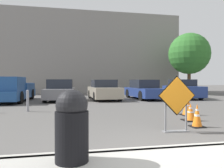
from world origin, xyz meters
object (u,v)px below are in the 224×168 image
(traffic_cone_second, at_px, (190,112))
(trash_bin, at_px, (72,125))
(parked_car_third, at_px, (144,90))
(bollard_nearest, at_px, (28,100))
(road_closed_sign, at_px, (177,101))
(traffic_cone_third, at_px, (188,106))
(parked_car_second, at_px, (104,90))
(traffic_cone_nearest, at_px, (197,116))
(parked_car_nearest, at_px, (60,91))
(parked_car_fourth, at_px, (183,90))
(pickup_truck, at_px, (11,91))

(traffic_cone_second, height_order, trash_bin, trash_bin)
(parked_car_third, height_order, bollard_nearest, parked_car_third)
(road_closed_sign, xyz_separation_m, traffic_cone_third, (1.80, 2.54, -0.46))
(traffic_cone_third, distance_m, parked_car_second, 8.06)
(road_closed_sign, bearing_deg, parked_car_second, 91.85)
(traffic_cone_second, distance_m, parked_car_second, 9.03)
(traffic_cone_nearest, relative_size, parked_car_second, 0.16)
(parked_car_nearest, height_order, parked_car_third, parked_car_nearest)
(trash_bin, bearing_deg, parked_car_fourth, 54.74)
(parked_car_nearest, bearing_deg, pickup_truck, 12.95)
(parked_car_third, distance_m, bollard_nearest, 9.18)
(traffic_cone_third, relative_size, parked_car_fourth, 0.19)
(parked_car_fourth, bearing_deg, parked_car_second, 1.97)
(pickup_truck, height_order, bollard_nearest, pickup_truck)
(parked_car_nearest, bearing_deg, parked_car_fourth, -177.88)
(traffic_cone_nearest, distance_m, traffic_cone_second, 1.05)
(pickup_truck, bearing_deg, traffic_cone_third, 141.64)
(traffic_cone_second, relative_size, parked_car_second, 0.14)
(traffic_cone_nearest, xyz_separation_m, traffic_cone_third, (0.91, 2.09, 0.04))
(road_closed_sign, relative_size, parked_car_nearest, 0.34)
(trash_bin, xyz_separation_m, bollard_nearest, (-1.84, 6.84, -0.18))
(traffic_cone_second, relative_size, traffic_cone_third, 0.76)
(traffic_cone_second, xyz_separation_m, traffic_cone_third, (0.54, 1.11, 0.09))
(parked_car_nearest, height_order, trash_bin, parked_car_nearest)
(traffic_cone_nearest, height_order, trash_bin, trash_bin)
(trash_bin, distance_m, bollard_nearest, 7.09)
(parked_car_fourth, distance_m, bollard_nearest, 11.76)
(traffic_cone_second, xyz_separation_m, bollard_nearest, (-5.89, 3.41, 0.23))
(traffic_cone_second, bearing_deg, parked_car_nearest, 117.98)
(parked_car_nearest, distance_m, trash_bin, 12.27)
(traffic_cone_nearest, bearing_deg, parked_car_second, 97.08)
(parked_car_nearest, bearing_deg, parked_car_second, -176.50)
(parked_car_nearest, bearing_deg, parked_car_third, -177.13)
(road_closed_sign, distance_m, parked_car_nearest, 10.80)
(traffic_cone_second, xyz_separation_m, pickup_truck, (-7.79, 8.24, 0.44))
(parked_car_nearest, bearing_deg, bollard_nearest, 79.85)
(traffic_cone_nearest, height_order, parked_car_nearest, parked_car_nearest)
(parked_car_second, bearing_deg, trash_bin, 76.66)
(pickup_truck, bearing_deg, parked_car_nearest, -167.25)
(parked_car_fourth, xyz_separation_m, bollard_nearest, (-10.47, -5.36, -0.17))
(parked_car_fourth, bearing_deg, traffic_cone_third, 65.10)
(bollard_nearest, bearing_deg, parked_car_fourth, 27.12)
(traffic_cone_third, xyz_separation_m, bollard_nearest, (-6.43, 2.30, 0.13))
(road_closed_sign, distance_m, bollard_nearest, 6.70)
(trash_bin, height_order, bollard_nearest, trash_bin)
(parked_car_second, bearing_deg, bollard_nearest, 49.78)
(parked_car_nearest, relative_size, parked_car_fourth, 1.06)
(road_closed_sign, xyz_separation_m, parked_car_nearest, (-3.42, 10.24, -0.16))
(traffic_cone_second, bearing_deg, trash_bin, -139.66)
(trash_bin, bearing_deg, pickup_truck, 107.77)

